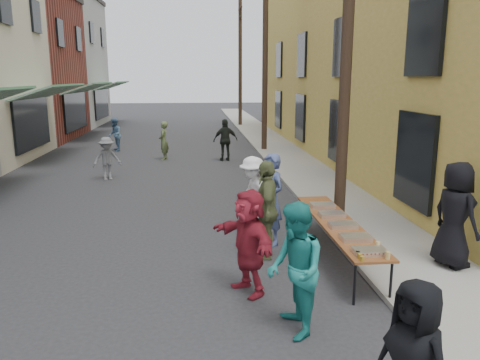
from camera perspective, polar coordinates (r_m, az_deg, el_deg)
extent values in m
plane|color=#28282B|center=(8.11, -12.18, -13.28)|extent=(120.00, 120.00, 0.00)
cube|color=gray|center=(22.88, 4.69, 3.72)|extent=(2.20, 60.00, 0.10)
cube|color=gray|center=(37.90, -22.97, 12.97)|extent=(8.00, 8.00, 9.00)
cube|color=#B59B40|center=(23.60, 20.67, 15.32)|extent=(10.00, 28.00, 10.00)
cylinder|color=#2D2116|center=(10.84, 13.00, 17.51)|extent=(0.26, 0.26, 9.00)
cylinder|color=#2D2116|center=(22.54, 3.08, 14.96)|extent=(0.26, 0.26, 9.00)
cylinder|color=#2D2116|center=(34.44, 0.02, 14.08)|extent=(0.26, 0.26, 9.00)
cube|color=brown|center=(9.24, 11.82, -5.18)|extent=(0.70, 4.00, 0.04)
cylinder|color=black|center=(7.61, 13.81, -12.18)|extent=(0.04, 0.04, 0.71)
cylinder|color=black|center=(7.82, 17.91, -11.77)|extent=(0.04, 0.04, 0.71)
cylinder|color=black|center=(11.00, 7.41, -4.20)|extent=(0.04, 0.04, 0.71)
cylinder|color=black|center=(11.15, 10.32, -4.08)|extent=(0.04, 0.04, 0.71)
cube|color=maroon|center=(7.75, 15.47, -8.36)|extent=(0.50, 0.33, 0.08)
cube|color=#B2B2B7|center=(8.32, 13.88, -6.82)|extent=(0.50, 0.33, 0.08)
cube|color=tan|center=(8.95, 12.41, -5.38)|extent=(0.50, 0.33, 0.08)
cube|color=#B2B2B7|center=(9.58, 11.13, -4.13)|extent=(0.50, 0.33, 0.08)
cube|color=tan|center=(10.23, 10.03, -3.03)|extent=(0.50, 0.33, 0.08)
cylinder|color=#A57F26|center=(7.41, 14.68, -9.28)|extent=(0.07, 0.07, 0.08)
cylinder|color=#A57F26|center=(7.50, 14.42, -9.01)|extent=(0.07, 0.07, 0.08)
cylinder|color=#A57F26|center=(7.58, 14.16, -8.74)|extent=(0.07, 0.07, 0.08)
cylinder|color=tan|center=(7.60, 17.57, -8.76)|extent=(0.08, 0.08, 0.12)
imported|color=#47568A|center=(9.84, 3.78, -2.37)|extent=(0.74, 0.84, 1.95)
imported|color=teal|center=(6.47, 6.72, -10.85)|extent=(0.75, 0.94, 1.86)
imported|color=white|center=(10.61, 1.60, -1.80)|extent=(0.97, 1.28, 1.75)
imported|color=#626C3E|center=(9.11, 3.26, -3.61)|extent=(0.62, 1.19, 1.94)
imported|color=maroon|center=(7.64, 1.06, -7.52)|extent=(1.17, 1.69, 1.75)
imported|color=black|center=(9.27, 24.74, -3.85)|extent=(0.85, 1.08, 1.93)
imported|color=slate|center=(16.77, -15.91, 2.53)|extent=(1.10, 0.86, 1.49)
imported|color=black|center=(19.87, -1.78, 4.89)|extent=(1.10, 0.61, 1.78)
imported|color=#596B3E|center=(20.43, -9.29, 4.75)|extent=(0.47, 0.65, 1.64)
imported|color=#4E7398|center=(23.37, -15.03, 5.36)|extent=(0.73, 0.87, 1.58)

